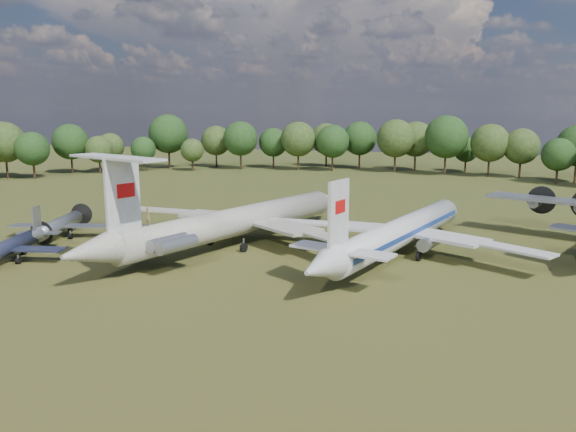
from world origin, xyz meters
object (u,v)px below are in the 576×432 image
(tu104_jet, at_px, (401,237))
(person_on_il62, at_px, (148,216))
(small_prop_northwest, at_px, (59,228))
(small_prop_west, at_px, (6,252))
(il62_airliner, at_px, (237,227))

(tu104_jet, bearing_deg, person_on_il62, -134.93)
(small_prop_northwest, xyz_separation_m, person_on_il62, (18.28, -9.14, 4.30))
(small_prop_northwest, bearing_deg, small_prop_west, -93.81)
(tu104_jet, xyz_separation_m, small_prop_northwest, (-41.97, -3.67, -0.86))
(tu104_jet, bearing_deg, il62_airliner, -160.82)
(tu104_jet, xyz_separation_m, small_prop_west, (-39.70, -14.86, -0.91))
(il62_airliner, height_order, small_prop_northwest, il62_airliner)
(tu104_jet, relative_size, small_prop_northwest, 2.46)
(small_prop_west, height_order, small_prop_northwest, small_prop_northwest)
(il62_airliner, distance_m, small_prop_west, 24.97)
(small_prop_west, xyz_separation_m, small_prop_northwest, (-2.27, 11.19, 0.05))
(small_prop_northwest, bearing_deg, il62_airliner, -8.22)
(tu104_jet, distance_m, person_on_il62, 27.16)
(small_prop_west, xyz_separation_m, person_on_il62, (16.01, 2.04, 4.35))
(tu104_jet, bearing_deg, small_prop_northwest, -158.34)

